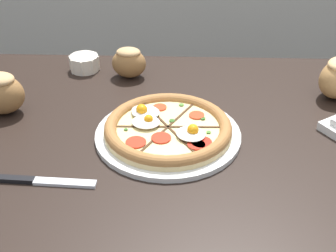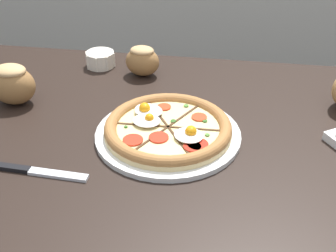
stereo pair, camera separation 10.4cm
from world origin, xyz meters
name	(u,v)px [view 2 (the right image)]	position (x,y,z in m)	size (l,w,h in m)	color
dining_table	(202,170)	(0.00, 0.00, 0.66)	(1.43, 0.84, 0.76)	black
pizza	(168,130)	(-0.08, -0.02, 0.78)	(0.33, 0.33, 0.05)	white
ramekin_bowl	(100,59)	(-0.33, 0.32, 0.79)	(0.09, 0.09, 0.04)	silver
bread_piece_mid	(12,83)	(-0.49, 0.08, 0.82)	(0.12, 0.09, 0.10)	olive
bread_piece_far	(142,60)	(-0.20, 0.28, 0.81)	(0.10, 0.08, 0.09)	olive
knife_main	(36,171)	(-0.32, -0.19, 0.77)	(0.22, 0.03, 0.01)	silver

